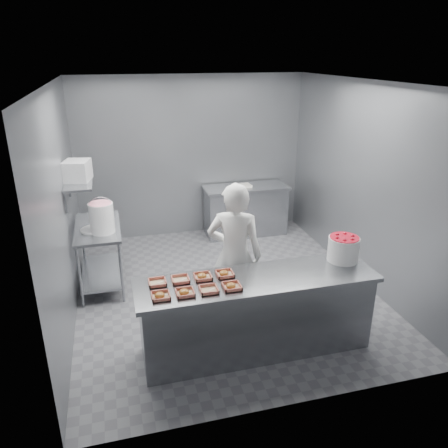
{
  "coord_description": "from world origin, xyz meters",
  "views": [
    {
      "loc": [
        -1.39,
        -5.21,
        3.13
      ],
      "look_at": [
        -0.06,
        -0.2,
        1.08
      ],
      "focal_mm": 35.0,
      "sensor_mm": 36.0,
      "label": 1
    }
  ],
  "objects": [
    {
      "name": "floor",
      "position": [
        0.0,
        0.0,
        0.0
      ],
      "size": [
        4.5,
        4.5,
        0.0
      ],
      "primitive_type": "plane",
      "color": "#4C4C51",
      "rests_on": "ground"
    },
    {
      "name": "ceiling",
      "position": [
        0.0,
        0.0,
        2.8
      ],
      "size": [
        4.5,
        4.5,
        0.0
      ],
      "primitive_type": "plane",
      "rotation": [
        3.14,
        0.0,
        0.0
      ],
      "color": "white",
      "rests_on": "wall_back"
    },
    {
      "name": "wall_back",
      "position": [
        0.0,
        2.25,
        1.4
      ],
      "size": [
        4.0,
        0.04,
        2.8
      ],
      "primitive_type": "cube",
      "color": "slate",
      "rests_on": "ground"
    },
    {
      "name": "wall_left",
      "position": [
        -2.0,
        0.0,
        1.4
      ],
      "size": [
        0.04,
        4.5,
        2.8
      ],
      "primitive_type": "cube",
      "color": "slate",
      "rests_on": "ground"
    },
    {
      "name": "wall_right",
      "position": [
        2.0,
        0.0,
        1.4
      ],
      "size": [
        0.04,
        4.5,
        2.8
      ],
      "primitive_type": "cube",
      "color": "slate",
      "rests_on": "ground"
    },
    {
      "name": "service_counter",
      "position": [
        0.0,
        -1.35,
        0.45
      ],
      "size": [
        2.6,
        0.7,
        0.9
      ],
      "color": "slate",
      "rests_on": "ground"
    },
    {
      "name": "prep_table",
      "position": [
        -1.65,
        0.6,
        0.59
      ],
      "size": [
        0.6,
        1.2,
        0.9
      ],
      "color": "slate",
      "rests_on": "ground"
    },
    {
      "name": "back_counter",
      "position": [
        0.9,
        1.9,
        0.45
      ],
      "size": [
        1.5,
        0.6,
        0.9
      ],
      "color": "slate",
      "rests_on": "ground"
    },
    {
      "name": "wall_shelf",
      "position": [
        -1.82,
        0.6,
        1.55
      ],
      "size": [
        0.35,
        0.9,
        0.03
      ],
      "primitive_type": "cube",
      "color": "slate",
      "rests_on": "wall_left"
    },
    {
      "name": "tray_0",
      "position": [
        -1.04,
        -1.49,
        0.92
      ],
      "size": [
        0.19,
        0.18,
        0.06
      ],
      "color": "tan",
      "rests_on": "service_counter"
    },
    {
      "name": "tray_1",
      "position": [
        -0.8,
        -1.49,
        0.92
      ],
      "size": [
        0.19,
        0.18,
        0.06
      ],
      "color": "tan",
      "rests_on": "service_counter"
    },
    {
      "name": "tray_2",
      "position": [
        -0.56,
        -1.49,
        0.92
      ],
      "size": [
        0.19,
        0.18,
        0.04
      ],
      "color": "tan",
      "rests_on": "service_counter"
    },
    {
      "name": "tray_3",
      "position": [
        -0.32,
        -1.49,
        0.92
      ],
      "size": [
        0.19,
        0.18,
        0.06
      ],
      "color": "tan",
      "rests_on": "service_counter"
    },
    {
      "name": "tray_4",
      "position": [
        -1.04,
        -1.21,
        0.92
      ],
      "size": [
        0.19,
        0.18,
        0.04
      ],
      "color": "tan",
      "rests_on": "service_counter"
    },
    {
      "name": "tray_5",
      "position": [
        -0.8,
        -1.21,
        0.92
      ],
      "size": [
        0.19,
        0.18,
        0.04
      ],
      "color": "tan",
      "rests_on": "service_counter"
    },
    {
      "name": "tray_6",
      "position": [
        -0.56,
        -1.21,
        0.92
      ],
      "size": [
        0.19,
        0.18,
        0.06
      ],
      "color": "tan",
      "rests_on": "service_counter"
    },
    {
      "name": "tray_7",
      "position": [
        -0.32,
        -1.21,
        0.92
      ],
      "size": [
        0.19,
        0.18,
        0.06
      ],
      "color": "tan",
      "rests_on": "service_counter"
    },
    {
      "name": "worker",
      "position": [
        -0.08,
        -0.75,
        0.89
      ],
      "size": [
        0.77,
        0.65,
        1.78
      ],
      "primitive_type": "imported",
      "rotation": [
        0.0,
        0.0,
        2.73
      ],
      "color": "white",
      "rests_on": "ground"
    },
    {
      "name": "strawberry_tub",
      "position": [
        1.08,
        -1.2,
        1.05
      ],
      "size": [
        0.35,
        0.35,
        0.29
      ],
      "color": "silver",
      "rests_on": "service_counter"
    },
    {
      "name": "glaze_bucket",
      "position": [
        -1.57,
        0.37,
        1.11
      ],
      "size": [
        0.34,
        0.32,
        0.49
      ],
      "color": "silver",
      "rests_on": "prep_table"
    },
    {
      "name": "bucket_lid",
      "position": [
        -1.7,
        0.47,
        0.91
      ],
      "size": [
        0.34,
        0.34,
        0.03
      ],
      "primitive_type": "cylinder",
      "rotation": [
        0.0,
        0.0,
        0.05
      ],
      "color": "silver",
      "rests_on": "prep_table"
    },
    {
      "name": "rag",
      "position": [
        -1.61,
        0.93,
        0.91
      ],
      "size": [
        0.14,
        0.12,
        0.02
      ],
      "primitive_type": "cube",
      "rotation": [
        0.0,
        0.0,
        0.03
      ],
      "color": "#CCB28C",
      "rests_on": "prep_table"
    },
    {
      "name": "appliance",
      "position": [
        -1.82,
        0.61,
        1.7
      ],
      "size": [
        0.38,
        0.41,
        0.26
      ],
      "primitive_type": "cube",
      "rotation": [
        0.0,
        0.0,
        -0.22
      ],
      "color": "gray",
      "rests_on": "wall_shelf"
    },
    {
      "name": "paper_stack",
      "position": [
        0.83,
        1.9,
        0.92
      ],
      "size": [
        0.31,
        0.23,
        0.04
      ],
      "primitive_type": "cube",
      "rotation": [
        0.0,
        0.0,
        0.04
      ],
      "color": "silver",
      "rests_on": "back_counter"
    }
  ]
}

